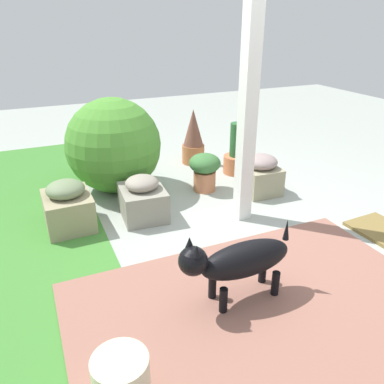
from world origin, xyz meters
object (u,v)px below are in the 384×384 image
at_px(round_shrub, 114,146).
at_px(dog, 238,260).
at_px(terracotta_pot_spiky, 193,138).
at_px(stone_planter_far, 68,206).
at_px(stone_planter_nearest, 260,174).
at_px(terracotta_pot_tall, 236,156).
at_px(porch_pillar, 248,103).
at_px(stone_planter_mid, 143,199).
at_px(terracotta_pot_broad, 205,169).
at_px(ceramic_urn, 122,383).

relative_size(round_shrub, dog, 1.25).
relative_size(terracotta_pot_spiky, dog, 0.88).
bearing_deg(stone_planter_far, terracotta_pot_spiky, -57.53).
height_order(stone_planter_far, terracotta_pot_spiky, terracotta_pot_spiky).
xyz_separation_m(stone_planter_nearest, terracotta_pot_tall, (0.59, -0.05, 0.01)).
bearing_deg(round_shrub, stone_planter_far, 137.92).
distance_m(round_shrub, terracotta_pot_spiky, 1.18).
bearing_deg(porch_pillar, stone_planter_mid, 65.96).
bearing_deg(stone_planter_mid, terracotta_pot_broad, -68.04).
distance_m(stone_planter_nearest, ceramic_urn, 2.68).
bearing_deg(stone_planter_far, round_shrub, -42.08).
distance_m(round_shrub, ceramic_urn, 2.61).
height_order(porch_pillar, dog, porch_pillar).
bearing_deg(terracotta_pot_spiky, dog, 162.41).
xyz_separation_m(stone_planter_nearest, terracotta_pot_broad, (0.28, 0.51, 0.04)).
xyz_separation_m(round_shrub, terracotta_pot_tall, (-0.10, -1.41, -0.28)).
bearing_deg(ceramic_urn, stone_planter_nearest, -46.54).
distance_m(terracotta_pot_spiky, ceramic_urn, 3.39).
distance_m(porch_pillar, stone_planter_mid, 1.27).
bearing_deg(stone_planter_far, terracotta_pot_broad, -80.63).
bearing_deg(terracotta_pot_broad, dog, 161.47).
xyz_separation_m(stone_planter_nearest, stone_planter_far, (0.05, 1.94, -0.00)).
bearing_deg(stone_planter_far, terracotta_pot_tall, -74.79).
distance_m(stone_planter_far, round_shrub, 0.91).
xyz_separation_m(porch_pillar, terracotta_pot_tall, (0.99, -0.49, -0.85)).
bearing_deg(stone_planter_far, stone_planter_mid, -96.80).
relative_size(stone_planter_mid, ceramic_urn, 1.65).
height_order(stone_planter_nearest, dog, dog).
distance_m(stone_planter_far, terracotta_pot_broad, 1.45).
relative_size(porch_pillar, stone_planter_far, 4.37).
relative_size(stone_planter_far, ceramic_urn, 1.61).
height_order(stone_planter_nearest, stone_planter_far, stone_planter_far).
distance_m(terracotta_pot_broad, dog, 1.77).
xyz_separation_m(stone_planter_nearest, round_shrub, (0.69, 1.36, 0.29)).
relative_size(porch_pillar, terracotta_pot_broad, 5.23).
bearing_deg(round_shrub, terracotta_pot_spiky, -68.85).
distance_m(stone_planter_nearest, round_shrub, 1.55).
bearing_deg(terracotta_pot_tall, dog, 150.63).
distance_m(stone_planter_nearest, dog, 1.76).
height_order(stone_planter_nearest, terracotta_pot_spiky, terracotta_pot_spiky).
bearing_deg(terracotta_pot_tall, stone_planter_far, 105.21).
relative_size(terracotta_pot_broad, dog, 0.52).
height_order(round_shrub, terracotta_pot_spiky, round_shrub).
distance_m(porch_pillar, stone_planter_nearest, 1.05).
distance_m(stone_planter_far, ceramic_urn, 1.89).
bearing_deg(stone_planter_mid, round_shrub, 6.20).
bearing_deg(round_shrub, ceramic_urn, 167.12).
xyz_separation_m(stone_planter_mid, terracotta_pot_tall, (0.62, -1.33, 0.03)).
distance_m(terracotta_pot_broad, ceramic_urn, 2.57).
distance_m(stone_planter_nearest, terracotta_pot_spiky, 1.15).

